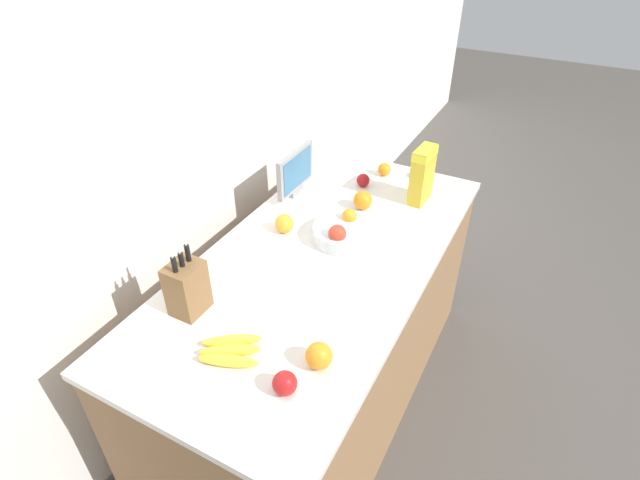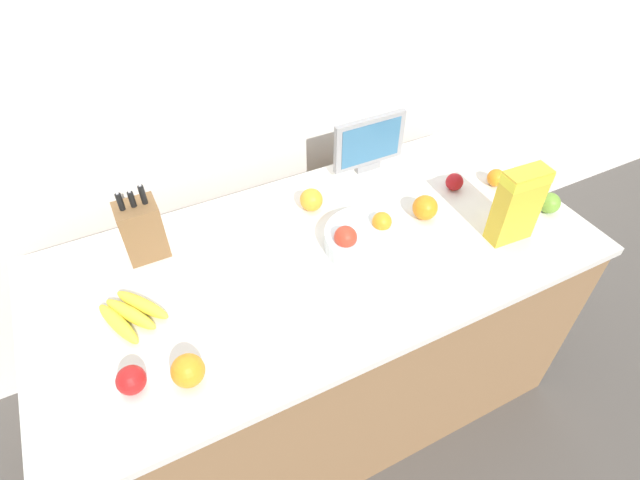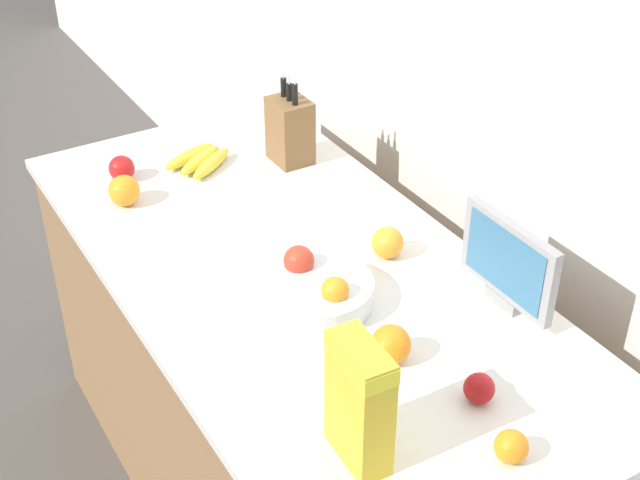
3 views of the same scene
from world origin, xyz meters
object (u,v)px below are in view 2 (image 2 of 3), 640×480
object	(u,v)px
cereal_box	(518,202)
orange_by_cereal	(188,371)
apple_leftmost	(454,182)
banana_bunch	(131,314)
orange_front_left	(311,200)
knife_block	(142,230)
apple_near_bananas	(549,203)
orange_back_center	(496,178)
small_monitor	(369,143)
apple_rightmost	(131,380)
fruit_bowl	(365,238)
orange_near_bowl	(425,208)

from	to	relation	value
cereal_box	orange_by_cereal	distance (m)	1.14
apple_leftmost	banana_bunch	bearing A→B (deg)	-176.55
orange_front_left	banana_bunch	bearing A→B (deg)	-162.87
orange_by_cereal	cereal_box	bearing A→B (deg)	2.58
knife_block	banana_bunch	distance (m)	0.29
apple_near_bananas	orange_back_center	bearing A→B (deg)	106.67
small_monitor	banana_bunch	bearing A→B (deg)	-161.55
cereal_box	banana_bunch	world-z (taller)	cereal_box
apple_near_bananas	apple_rightmost	bearing A→B (deg)	-178.22
fruit_bowl	banana_bunch	size ratio (longest dim) A/B	1.19
apple_near_bananas	orange_near_bowl	world-z (taller)	orange_near_bowl
cereal_box	apple_near_bananas	distance (m)	0.25
orange_by_cereal	orange_front_left	bearing A→B (deg)	39.39
orange_by_cereal	orange_front_left	size ratio (longest dim) A/B	1.06
apple_leftmost	apple_near_bananas	bearing A→B (deg)	-49.64
orange_by_cereal	orange_near_bowl	xyz separation A→B (m)	(0.94, 0.27, 0.00)
orange_near_bowl	orange_by_cereal	bearing A→B (deg)	-164.18
knife_block	orange_by_cereal	distance (m)	0.53
apple_near_bananas	orange_front_left	distance (m)	0.86
knife_block	orange_near_bowl	distance (m)	0.96
apple_rightmost	apple_leftmost	bearing A→B (deg)	13.59
fruit_bowl	orange_back_center	xyz separation A→B (m)	(0.62, 0.07, -0.00)
orange_front_left	cereal_box	bearing A→B (deg)	-39.24
apple_near_bananas	orange_back_center	world-z (taller)	apple_near_bananas
small_monitor	banana_bunch	xyz separation A→B (m)	(-1.00, -0.34, -0.10)
orange_near_bowl	apple_leftmost	bearing A→B (deg)	23.15
orange_back_center	orange_front_left	size ratio (longest dim) A/B	0.81
apple_leftmost	orange_front_left	xyz separation A→B (m)	(-0.54, 0.14, 0.01)
knife_block	small_monitor	xyz separation A→B (m)	(0.90, 0.08, 0.02)
cereal_box	apple_near_bananas	size ratio (longest dim) A/B	3.58
orange_near_bowl	orange_front_left	world-z (taller)	orange_near_bowl
knife_block	fruit_bowl	size ratio (longest dim) A/B	1.09
cereal_box	orange_back_center	size ratio (longest dim) A/B	4.03
small_monitor	orange_near_bowl	world-z (taller)	small_monitor
fruit_bowl	apple_near_bananas	size ratio (longest dim) A/B	3.64
cereal_box	orange_near_bowl	bearing A→B (deg)	136.17
apple_near_bananas	orange_by_cereal	xyz separation A→B (m)	(-1.36, -0.09, 0.01)
small_monitor	orange_by_cereal	size ratio (longest dim) A/B	3.39
small_monitor	apple_leftmost	xyz separation A→B (m)	(0.23, -0.26, -0.09)
fruit_bowl	apple_near_bananas	bearing A→B (deg)	-11.59
small_monitor	orange_back_center	world-z (taller)	small_monitor
apple_rightmost	apple_leftmost	size ratio (longest dim) A/B	1.15
orange_near_bowl	apple_rightmost	bearing A→B (deg)	-168.30
orange_front_left	small_monitor	bearing A→B (deg)	21.32
cereal_box	orange_front_left	distance (m)	0.70
apple_leftmost	orange_by_cereal	distance (m)	1.19
small_monitor	orange_by_cereal	distance (m)	1.10
knife_block	apple_rightmost	bearing A→B (deg)	-107.03
apple_near_bananas	orange_front_left	bearing A→B (deg)	152.23
cereal_box	banana_bunch	bearing A→B (deg)	173.06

